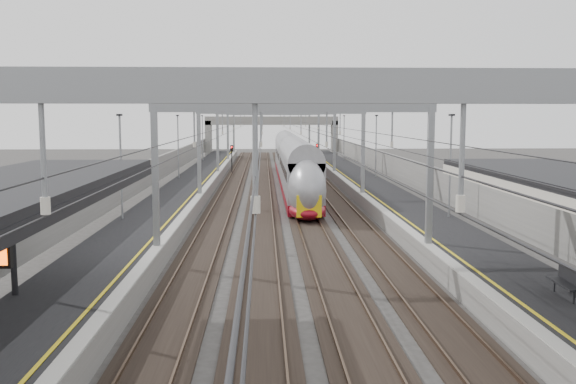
{
  "coord_description": "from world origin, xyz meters",
  "views": [
    {
      "loc": [
        -1.38,
        -7.19,
        6.92
      ],
      "look_at": [
        0.0,
        28.83,
        2.66
      ],
      "focal_mm": 40.0,
      "sensor_mm": 36.0,
      "label": 1
    }
  ],
  "objects": [
    {
      "name": "signal_red_near",
      "position": [
        3.2,
        62.57,
        2.42
      ],
      "size": [
        0.32,
        0.32,
        3.48
      ],
      "color": "black",
      "rests_on": "ground"
    },
    {
      "name": "overhead_line",
      "position": [
        0.0,
        51.62,
        6.14
      ],
      "size": [
        13.0,
        140.0,
        6.6
      ],
      "color": "gray",
      "rests_on": "platform_left"
    },
    {
      "name": "platform_left",
      "position": [
        -8.0,
        45.0,
        0.5
      ],
      "size": [
        4.0,
        120.0,
        1.0
      ],
      "primitive_type": "cube",
      "color": "black",
      "rests_on": "ground"
    },
    {
      "name": "wall_left",
      "position": [
        -11.2,
        45.0,
        1.6
      ],
      "size": [
        0.3,
        120.0,
        3.2
      ],
      "primitive_type": "cube",
      "color": "slate",
      "rests_on": "ground"
    },
    {
      "name": "bench",
      "position": [
        8.58,
        12.95,
        1.58
      ],
      "size": [
        0.54,
        1.87,
        0.96
      ],
      "color": "black",
      "rests_on": "platform_right"
    },
    {
      "name": "overbridge",
      "position": [
        0.0,
        100.0,
        5.31
      ],
      "size": [
        22.0,
        2.2,
        6.9
      ],
      "color": "slate",
      "rests_on": "ground"
    },
    {
      "name": "signal_green",
      "position": [
        -5.2,
        70.08,
        2.42
      ],
      "size": [
        0.32,
        0.32,
        3.48
      ],
      "color": "black",
      "rests_on": "ground"
    },
    {
      "name": "train",
      "position": [
        1.5,
        54.62,
        1.99
      ],
      "size": [
        2.55,
        46.51,
        4.04
      ],
      "color": "maroon",
      "rests_on": "ground"
    },
    {
      "name": "tracks",
      "position": [
        0.0,
        45.0,
        0.05
      ],
      "size": [
        11.4,
        140.0,
        0.2
      ],
      "color": "black",
      "rests_on": "ground"
    },
    {
      "name": "signal_red_far",
      "position": [
        5.4,
        73.8,
        2.42
      ],
      "size": [
        0.32,
        0.32,
        3.48
      ],
      "color": "black",
      "rests_on": "ground"
    },
    {
      "name": "platform_right",
      "position": [
        8.0,
        45.0,
        0.5
      ],
      "size": [
        4.0,
        120.0,
        1.0
      ],
      "primitive_type": "cube",
      "color": "black",
      "rests_on": "ground"
    },
    {
      "name": "wall_right",
      "position": [
        11.2,
        45.0,
        1.6
      ],
      "size": [
        0.3,
        120.0,
        3.2
      ],
      "primitive_type": "cube",
      "color": "slate",
      "rests_on": "ground"
    }
  ]
}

